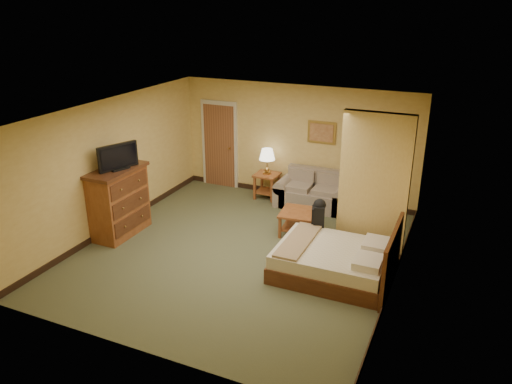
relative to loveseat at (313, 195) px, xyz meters
The scene contains 17 objects.
floor 2.65m from the loveseat, 102.59° to the right, with size 6.00×6.00×0.00m, color #515537.
ceiling 3.52m from the loveseat, 102.59° to the right, with size 6.00×6.00×0.00m, color white.
back_wall 1.26m from the loveseat, 143.19° to the left, with size 5.50×0.02×2.60m, color #DCB65E.
left_wall 4.33m from the loveseat, 142.28° to the right, with size 0.02×6.00×2.60m, color #DCB65E.
right_wall 3.52m from the loveseat, 49.75° to the right, with size 0.02×6.00×2.60m, color #DCB65E.
partition 2.50m from the loveseat, 46.24° to the right, with size 1.20×0.15×2.60m, color #DCB65E.
door 2.67m from the loveseat, behind, with size 0.94×0.16×2.10m.
baseboard 0.74m from the loveseat, 143.84° to the left, with size 5.50×0.02×0.12m, color black.
loveseat is the anchor object (origin of this frame).
side_table 1.16m from the loveseat, behind, with size 0.53×0.53×0.59m.
table_lamp 1.38m from the loveseat, behind, with size 0.36×0.36×0.59m.
coffee_table 1.41m from the loveseat, 83.42° to the right, with size 0.79×0.79×0.47m.
wall_picture 1.39m from the loveseat, 90.00° to the left, with size 0.63×0.04×0.49m.
dresser 4.17m from the loveseat, 137.32° to the right, with size 0.66×1.26×1.35m.
tv 4.28m from the loveseat, 136.37° to the right, with size 0.35×0.77×0.49m.
bed 2.95m from the loveseat, 64.90° to the right, with size 1.91×1.56×1.01m.
backpack 2.06m from the loveseat, 69.78° to the right, with size 0.26×0.33×0.50m.
Camera 1 is at (3.55, -7.29, 4.37)m, focal length 35.00 mm.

